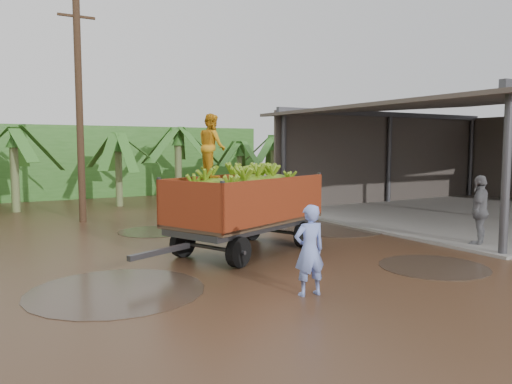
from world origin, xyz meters
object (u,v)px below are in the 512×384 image
at_px(banana_trailer, 245,203).
at_px(man_blue, 309,250).
at_px(man_grey, 480,211).
at_px(utility_pole, 79,111).

bearing_deg(banana_trailer, man_blue, -124.46).
bearing_deg(man_grey, banana_trailer, -50.15).
distance_m(man_grey, utility_pole, 12.76).
relative_size(banana_trailer, man_grey, 2.98).
height_order(man_blue, man_grey, man_grey).
bearing_deg(man_grey, man_blue, -15.43).
distance_m(man_blue, utility_pole, 11.27).
xyz_separation_m(man_grey, utility_pole, (-8.01, 9.52, 2.84)).
relative_size(man_grey, utility_pole, 0.25).
bearing_deg(man_blue, banana_trailer, -95.22).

